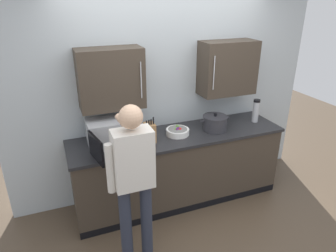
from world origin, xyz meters
The scene contains 9 objects.
ground_plane centered at (0.00, 0.00, 0.00)m, with size 9.75×9.75×0.00m, color #4C3D2D.
back_wall_tiled centered at (0.00, 1.21, 1.46)m, with size 3.93×0.44×2.85m.
counter_unit centered at (0.00, 0.87, 0.45)m, with size 2.58×0.68×0.91m.
microwave_oven centered at (-0.82, 0.90, 1.05)m, with size 0.50×0.69×0.29m.
stock_pot centered at (0.46, 0.82, 1.00)m, with size 0.39×0.30×0.21m.
thermos_flask centered at (1.08, 0.86, 1.06)m, with size 0.08×0.08×0.30m.
fruit_bowl centered at (-0.01, 0.86, 0.95)m, with size 0.27×0.27×0.09m.
knife_block centered at (-0.37, 0.81, 1.02)m, with size 0.11×0.15×0.30m.
person_figure centered at (-0.77, 0.07, 0.98)m, with size 0.44×0.64×1.64m.
Camera 1 is at (-1.32, -2.16, 2.45)m, focal length 32.74 mm.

